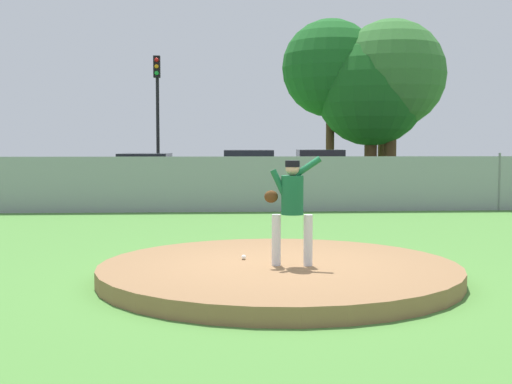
{
  "coord_description": "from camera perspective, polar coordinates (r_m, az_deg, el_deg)",
  "views": [
    {
      "loc": [
        -0.91,
        -9.7,
        1.98
      ],
      "look_at": [
        -0.23,
        1.87,
        1.16
      ],
      "focal_mm": 47.09,
      "sensor_mm": 36.0,
      "label": 1
    }
  ],
  "objects": [
    {
      "name": "ground_plane",
      "position": [
        15.85,
        -0.05,
        -3.13
      ],
      "size": [
        80.0,
        80.0,
        0.0
      ],
      "primitive_type": "plane",
      "color": "#4C8438"
    },
    {
      "name": "baseball",
      "position": [
        10.23,
        -1.05,
        -5.56
      ],
      "size": [
        0.07,
        0.07,
        0.07
      ],
      "primitive_type": "sphere",
      "color": "white",
      "rests_on": "pitchers_mound"
    },
    {
      "name": "tree_tall_centre",
      "position": [
        31.97,
        9.77,
        8.52
      ],
      "size": [
        5.21,
        5.21,
        7.13
      ],
      "color": "#4C331E",
      "rests_on": "ground_plane"
    },
    {
      "name": "parked_car_burgundy",
      "position": [
        24.56,
        5.41,
        1.39
      ],
      "size": [
        2.02,
        4.54,
        1.8
      ],
      "color": "maroon",
      "rests_on": "ground_plane"
    },
    {
      "name": "tree_bushy_near",
      "position": [
        33.59,
        10.7,
        7.93
      ],
      "size": [
        3.75,
        3.75,
        6.2
      ],
      "color": "#4C331E",
      "rests_on": "ground_plane"
    },
    {
      "name": "pitchers_mound",
      "position": [
        9.92,
        1.96,
        -6.79
      ],
      "size": [
        5.28,
        5.28,
        0.24
      ],
      "primitive_type": "cylinder",
      "color": "olive",
      "rests_on": "ground_plane"
    },
    {
      "name": "parked_car_charcoal",
      "position": [
        24.41,
        -9.35,
        1.23
      ],
      "size": [
        1.99,
        4.6,
        1.67
      ],
      "color": "#232328",
      "rests_on": "ground_plane"
    },
    {
      "name": "chainlink_fence",
      "position": [
        19.75,
        -0.72,
        0.67
      ],
      "size": [
        38.03,
        0.07,
        1.73
      ],
      "color": "gray",
      "rests_on": "ground_plane"
    },
    {
      "name": "traffic_light_near",
      "position": [
        28.65,
        -8.38,
        7.68
      ],
      "size": [
        0.28,
        0.46,
        5.67
      ],
      "color": "black",
      "rests_on": "ground_plane"
    },
    {
      "name": "parked_car_slate",
      "position": [
        24.36,
        -0.67,
        1.39
      ],
      "size": [
        2.02,
        4.79,
        1.79
      ],
      "color": "slate",
      "rests_on": "ground_plane"
    },
    {
      "name": "asphalt_strip",
      "position": [
        24.29,
        -1.21,
        -0.62
      ],
      "size": [
        44.0,
        7.0,
        0.01
      ],
      "primitive_type": "cube",
      "color": "#2B2B2D",
      "rests_on": "ground_plane"
    },
    {
      "name": "tree_slender_far",
      "position": [
        31.97,
        11.41,
        9.74
      ],
      "size": [
        5.01,
        5.01,
        7.73
      ],
      "color": "#4C331E",
      "rests_on": "ground_plane"
    },
    {
      "name": "traffic_cone_orange",
      "position": [
        27.14,
        17.3,
        0.23
      ],
      "size": [
        0.4,
        0.4,
        0.55
      ],
      "color": "orange",
      "rests_on": "asphalt_strip"
    },
    {
      "name": "pitcher_youth",
      "position": [
        9.63,
        3.03,
        -0.79
      ],
      "size": [
        0.82,
        0.32,
        1.58
      ],
      "color": "silver",
      "rests_on": "pitchers_mound"
    },
    {
      "name": "tree_broad_right",
      "position": [
        32.25,
        6.35,
        10.37
      ],
      "size": [
        4.58,
        4.58,
        7.86
      ],
      "color": "#4C331E",
      "rests_on": "ground_plane"
    }
  ]
}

